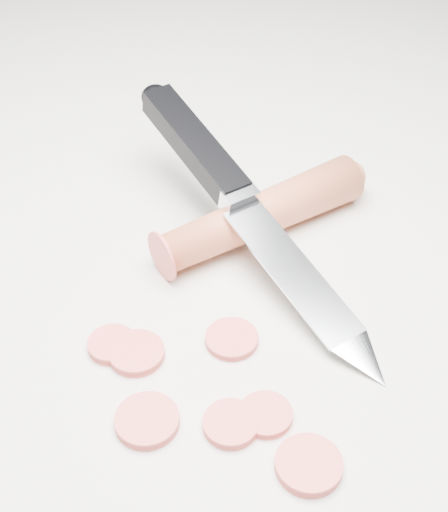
# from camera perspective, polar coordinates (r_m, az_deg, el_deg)

# --- Properties ---
(ground) EXTENTS (2.40, 2.40, 0.00)m
(ground) POSITION_cam_1_polar(r_m,az_deg,el_deg) (0.49, 3.45, -3.40)
(ground) COLOR white
(ground) RESTS_ON ground
(carrot) EXTENTS (0.15, 0.14, 0.03)m
(carrot) POSITION_cam_1_polar(r_m,az_deg,el_deg) (0.53, 3.00, 3.36)
(carrot) COLOR #CC5A35
(carrot) RESTS_ON ground
(carrot_slice_0) EXTENTS (0.03, 0.03, 0.01)m
(carrot_slice_0) POSITION_cam_1_polar(r_m,az_deg,el_deg) (0.46, -8.93, -7.02)
(carrot_slice_0) COLOR #F24F46
(carrot_slice_0) RESTS_ON ground
(carrot_slice_1) EXTENTS (0.04, 0.04, 0.01)m
(carrot_slice_1) POSITION_cam_1_polar(r_m,az_deg,el_deg) (0.42, -6.17, -12.95)
(carrot_slice_1) COLOR #F24F46
(carrot_slice_1) RESTS_ON ground
(carrot_slice_2) EXTENTS (0.03, 0.03, 0.01)m
(carrot_slice_2) POSITION_cam_1_polar(r_m,az_deg,el_deg) (0.46, 0.62, -6.65)
(carrot_slice_2) COLOR #F24F46
(carrot_slice_2) RESTS_ON ground
(carrot_slice_3) EXTENTS (0.03, 0.03, 0.01)m
(carrot_slice_3) POSITION_cam_1_polar(r_m,az_deg,el_deg) (0.42, 0.55, -13.28)
(carrot_slice_3) COLOR #F24F46
(carrot_slice_3) RESTS_ON ground
(carrot_slice_4) EXTENTS (0.03, 0.03, 0.01)m
(carrot_slice_4) POSITION_cam_1_polar(r_m,az_deg,el_deg) (0.43, 3.35, -12.56)
(carrot_slice_4) COLOR #F24F46
(carrot_slice_4) RESTS_ON ground
(carrot_slice_5) EXTENTS (0.04, 0.04, 0.01)m
(carrot_slice_5) POSITION_cam_1_polar(r_m,az_deg,el_deg) (0.46, -7.02, -7.71)
(carrot_slice_5) COLOR #F24F46
(carrot_slice_5) RESTS_ON ground
(carrot_slice_6) EXTENTS (0.04, 0.04, 0.01)m
(carrot_slice_6) POSITION_cam_1_polar(r_m,az_deg,el_deg) (0.41, 6.79, -16.26)
(carrot_slice_6) COLOR #F24F46
(carrot_slice_6) RESTS_ON ground
(kitchen_knife) EXTENTS (0.22, 0.24, 0.08)m
(kitchen_knife) POSITION_cam_1_polar(r_m,az_deg,el_deg) (0.50, 2.32, 3.62)
(kitchen_knife) COLOR silver
(kitchen_knife) RESTS_ON ground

